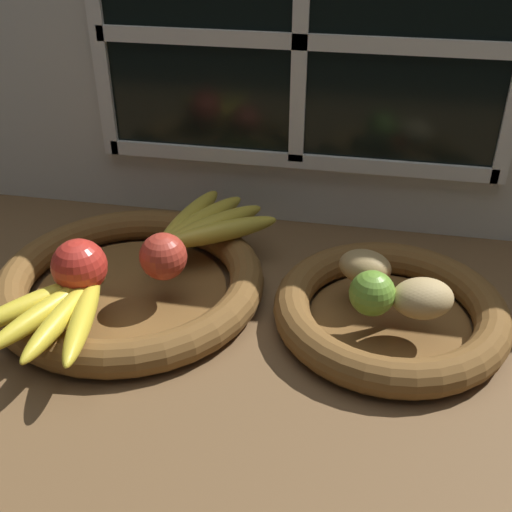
{
  "coord_description": "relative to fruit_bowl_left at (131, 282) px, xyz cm",
  "views": [
    {
      "loc": [
        11.47,
        -67.0,
        52.72
      ],
      "look_at": [
        -1.75,
        1.85,
        8.89
      ],
      "focal_mm": 43.52,
      "sensor_mm": 36.0,
      "label": 1
    }
  ],
  "objects": [
    {
      "name": "fruit_bowl_right",
      "position": [
        36.68,
        0.0,
        0.01
      ],
      "size": [
        31.4,
        31.4,
        4.89
      ],
      "color": "brown",
      "rests_on": "ground_plane"
    },
    {
      "name": "ground_plane",
      "position": [
        20.09,
        -1.85,
        -3.76
      ],
      "size": [
        140.0,
        90.0,
        3.0
      ],
      "primitive_type": "cube",
      "color": "brown"
    },
    {
      "name": "apple_red_front",
      "position": [
        -4.02,
        -6.33,
        6.29
      ],
      "size": [
        7.32,
        7.32,
        7.32
      ],
      "primitive_type": "sphere",
      "color": "red",
      "rests_on": "fruit_bowl_left"
    },
    {
      "name": "banana_bunch_back",
      "position": [
        8.15,
        11.5,
        4.18
      ],
      "size": [
        17.73,
        20.06,
        3.09
      ],
      "color": "gold",
      "rests_on": "fruit_bowl_left"
    },
    {
      "name": "banana_bunch_front",
      "position": [
        -4.28,
        -13.15,
        3.99
      ],
      "size": [
        17.12,
        19.27,
        2.72
      ],
      "color": "yellow",
      "rests_on": "fruit_bowl_left"
    },
    {
      "name": "back_wall",
      "position": [
        20.09,
        27.92,
        25.62
      ],
      "size": [
        140.0,
        4.6,
        55.0
      ],
      "color": "silver",
      "rests_on": "ground_plane"
    },
    {
      "name": "lime_near",
      "position": [
        33.9,
        -4.18,
        5.54
      ],
      "size": [
        5.82,
        5.82,
        5.82
      ],
      "primitive_type": "sphere",
      "color": "#6B9E33",
      "rests_on": "fruit_bowl_right"
    },
    {
      "name": "potato_oblong",
      "position": [
        32.81,
        3.02,
        4.79
      ],
      "size": [
        8.51,
        7.49,
        4.31
      ],
      "primitive_type": "ellipsoid",
      "rotation": [
        0.0,
        0.0,
        2.85
      ],
      "color": "#A38451",
      "rests_on": "fruit_bowl_right"
    },
    {
      "name": "fruit_bowl_left",
      "position": [
        0.0,
        0.0,
        0.0
      ],
      "size": [
        38.41,
        38.41,
        4.89
      ],
      "color": "brown",
      "rests_on": "ground_plane"
    },
    {
      "name": "chili_pepper",
      "position": [
        38.58,
        0.23,
        3.59
      ],
      "size": [
        10.15,
        7.74,
        1.93
      ],
      "primitive_type": "cone",
      "rotation": [
        0.0,
        1.57,
        0.6
      ],
      "color": "red",
      "rests_on": "fruit_bowl_right"
    },
    {
      "name": "potato_small",
      "position": [
        40.13,
        -3.45,
        5.11
      ],
      "size": [
        9.09,
        7.79,
        4.96
      ],
      "primitive_type": "ellipsoid",
      "rotation": [
        0.0,
        0.0,
        3.41
      ],
      "color": "tan",
      "rests_on": "fruit_bowl_right"
    },
    {
      "name": "apple_red_right",
      "position": [
        5.79,
        -1.32,
        5.89
      ],
      "size": [
        6.52,
        6.52,
        6.52
      ],
      "primitive_type": "sphere",
      "color": "#B73828",
      "rests_on": "fruit_bowl_left"
    }
  ]
}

